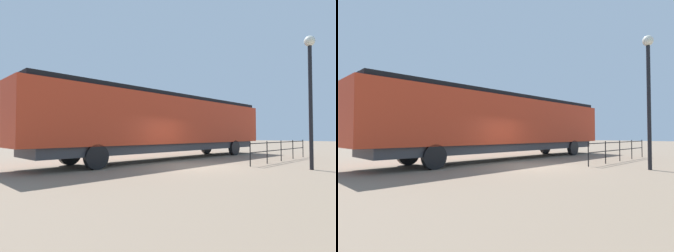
# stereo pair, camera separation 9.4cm
# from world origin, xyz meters

# --- Properties ---
(ground_plane) EXTENTS (120.00, 120.00, 0.00)m
(ground_plane) POSITION_xyz_m (0.00, 0.00, 0.00)
(ground_plane) COLOR #84705B
(locomotive) EXTENTS (2.81, 17.83, 3.92)m
(locomotive) POSITION_xyz_m (-3.42, 2.29, 2.22)
(locomotive) COLOR red
(locomotive) RESTS_ON ground_plane
(lamp_post) EXTENTS (0.45, 0.45, 5.83)m
(lamp_post) POSITION_xyz_m (4.49, 2.53, 3.89)
(lamp_post) COLOR black
(lamp_post) RESTS_ON ground_plane
(platform_fence) EXTENTS (0.05, 7.47, 1.17)m
(platform_fence) POSITION_xyz_m (2.04, 5.48, 0.76)
(platform_fence) COLOR black
(platform_fence) RESTS_ON ground_plane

